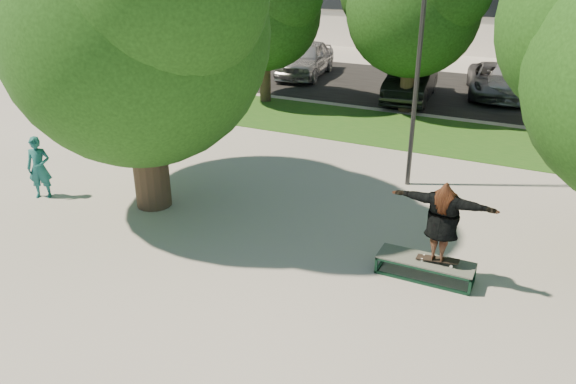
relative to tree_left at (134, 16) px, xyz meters
The scene contains 14 objects.
ground 6.26m from the tree_left, 14.31° to the right, with size 120.00×120.00×0.00m, color gray.
grass_strip 10.87m from the tree_left, 57.80° to the left, with size 30.00×4.00×0.02m, color #1C4F16.
asphalt_strip 16.13m from the tree_left, 73.93° to the left, with size 40.00×8.00×0.01m, color black.
tree_left is the anchor object (origin of this frame).
bg_tree_left 10.26m from the tree_left, 102.86° to the left, with size 5.28×4.51×5.77m.
bg_tree_mid 11.45m from the tree_left, 73.68° to the left, with size 5.76×4.92×6.24m.
lamppost 6.70m from the tree_left, 36.42° to the left, with size 0.25×0.15×6.11m.
grind_box 8.01m from the tree_left, ahead, with size 1.80×0.60×0.38m.
skater_rig 7.71m from the tree_left, ahead, with size 1.93×0.60×1.63m.
bystander 4.63m from the tree_left, 160.91° to the right, with size 0.57×0.38×1.57m, color #17595A.
car_silver_a 15.60m from the tree_left, 100.36° to the left, with size 1.95×4.86×1.66m, color #A6A6AB.
car_dark 13.59m from the tree_left, 76.77° to the left, with size 1.65×4.73×1.56m, color black.
car_grey 16.57m from the tree_left, 68.25° to the left, with size 2.13×4.61×1.28m, color slate.
car_silver_b 17.19m from the tree_left, 66.55° to the left, with size 2.15×5.29×1.53m, color #B1B1B6.
Camera 1 is at (4.20, -8.71, 5.81)m, focal length 35.00 mm.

